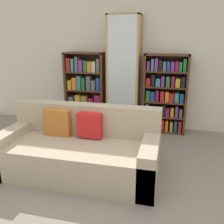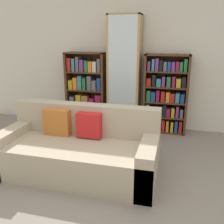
{
  "view_description": "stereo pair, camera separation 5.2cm",
  "coord_description": "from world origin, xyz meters",
  "px_view_note": "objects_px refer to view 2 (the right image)",
  "views": [
    {
      "loc": [
        0.69,
        -2.04,
        1.71
      ],
      "look_at": [
        -0.18,
        1.57,
        0.58
      ],
      "focal_mm": 40.0,
      "sensor_mm": 36.0,
      "label": 1
    },
    {
      "loc": [
        0.75,
        -2.03,
        1.71
      ],
      "look_at": [
        -0.18,
        1.57,
        0.58
      ],
      "focal_mm": 40.0,
      "sensor_mm": 36.0,
      "label": 2
    }
  ],
  "objects_px": {
    "bookshelf_left": "(86,91)",
    "display_cabinet": "(124,75)",
    "couch": "(78,151)",
    "wine_bottle": "(134,137)",
    "bookshelf_right": "(165,95)"
  },
  "relations": [
    {
      "from": "bookshelf_left",
      "to": "display_cabinet",
      "type": "bearing_deg",
      "value": -1.23
    },
    {
      "from": "couch",
      "to": "wine_bottle",
      "type": "xyz_separation_m",
      "value": [
        0.58,
        0.97,
        -0.15
      ]
    },
    {
      "from": "bookshelf_right",
      "to": "wine_bottle",
      "type": "bearing_deg",
      "value": -117.76
    },
    {
      "from": "display_cabinet",
      "to": "bookshelf_right",
      "type": "xyz_separation_m",
      "value": [
        0.77,
        0.02,
        -0.35
      ]
    },
    {
      "from": "couch",
      "to": "display_cabinet",
      "type": "height_order",
      "value": "display_cabinet"
    },
    {
      "from": "couch",
      "to": "bookshelf_left",
      "type": "bearing_deg",
      "value": 106.48
    },
    {
      "from": "bookshelf_left",
      "to": "bookshelf_right",
      "type": "relative_size",
      "value": 1.01
    },
    {
      "from": "display_cabinet",
      "to": "wine_bottle",
      "type": "bearing_deg",
      "value": -66.47
    },
    {
      "from": "bookshelf_right",
      "to": "wine_bottle",
      "type": "xyz_separation_m",
      "value": [
        -0.42,
        -0.8,
        -0.55
      ]
    },
    {
      "from": "couch",
      "to": "bookshelf_right",
      "type": "bearing_deg",
      "value": 60.62
    },
    {
      "from": "bookshelf_left",
      "to": "display_cabinet",
      "type": "height_order",
      "value": "display_cabinet"
    },
    {
      "from": "couch",
      "to": "wine_bottle",
      "type": "height_order",
      "value": "couch"
    },
    {
      "from": "wine_bottle",
      "to": "couch",
      "type": "bearing_deg",
      "value": -120.67
    },
    {
      "from": "couch",
      "to": "display_cabinet",
      "type": "relative_size",
      "value": 0.97
    },
    {
      "from": "bookshelf_left",
      "to": "display_cabinet",
      "type": "distance_m",
      "value": 0.83
    }
  ]
}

